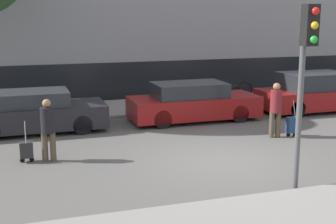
{
  "coord_description": "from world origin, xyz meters",
  "views": [
    {
      "loc": [
        -4.83,
        -10.33,
        3.66
      ],
      "look_at": [
        -0.92,
        1.8,
        0.95
      ],
      "focal_mm": 50.0,
      "sensor_mm": 36.0,
      "label": 1
    }
  ],
  "objects_px": {
    "pedestrian_left": "(48,127)",
    "parked_bicycle": "(233,91)",
    "trolley_right": "(292,125)",
    "trolley_left": "(26,150)",
    "parked_car_0": "(34,112)",
    "pedestrian_right": "(276,107)",
    "parked_car_1": "(193,103)",
    "parked_car_2": "(316,93)",
    "traffic_light": "(306,61)"
  },
  "relations": [
    {
      "from": "pedestrian_left",
      "to": "parked_bicycle",
      "type": "bearing_deg",
      "value": 46.57
    },
    {
      "from": "pedestrian_left",
      "to": "trolley_right",
      "type": "distance_m",
      "value": 7.16
    },
    {
      "from": "pedestrian_left",
      "to": "trolley_left",
      "type": "xyz_separation_m",
      "value": [
        -0.54,
        0.1,
        -0.58
      ]
    },
    {
      "from": "parked_car_0",
      "to": "trolley_right",
      "type": "relative_size",
      "value": 3.84
    },
    {
      "from": "pedestrian_right",
      "to": "parked_car_1",
      "type": "bearing_deg",
      "value": -53.93
    },
    {
      "from": "pedestrian_right",
      "to": "parked_car_2",
      "type": "bearing_deg",
      "value": -132.03
    },
    {
      "from": "trolley_right",
      "to": "traffic_light",
      "type": "distance_m",
      "value": 5.12
    },
    {
      "from": "parked_car_1",
      "to": "pedestrian_left",
      "type": "bearing_deg",
      "value": -147.99
    },
    {
      "from": "parked_car_0",
      "to": "trolley_left",
      "type": "bearing_deg",
      "value": -96.14
    },
    {
      "from": "pedestrian_right",
      "to": "trolley_right",
      "type": "relative_size",
      "value": 1.47
    },
    {
      "from": "traffic_light",
      "to": "parked_bicycle",
      "type": "bearing_deg",
      "value": 72.12
    },
    {
      "from": "parked_car_2",
      "to": "pedestrian_left",
      "type": "xyz_separation_m",
      "value": [
        -10.1,
        -3.27,
        0.22
      ]
    },
    {
      "from": "parked_car_0",
      "to": "pedestrian_right",
      "type": "bearing_deg",
      "value": -23.02
    },
    {
      "from": "parked_car_2",
      "to": "trolley_left",
      "type": "height_order",
      "value": "parked_car_2"
    },
    {
      "from": "trolley_left",
      "to": "parked_bicycle",
      "type": "bearing_deg",
      "value": 34.16
    },
    {
      "from": "parked_car_1",
      "to": "parked_car_2",
      "type": "xyz_separation_m",
      "value": [
        5.05,
        0.11,
        0.05
      ]
    },
    {
      "from": "pedestrian_left",
      "to": "parked_bicycle",
      "type": "distance_m",
      "value": 9.79
    },
    {
      "from": "parked_car_0",
      "to": "parked_car_2",
      "type": "relative_size",
      "value": 0.95
    },
    {
      "from": "trolley_right",
      "to": "trolley_left",
      "type": "bearing_deg",
      "value": -179.0
    },
    {
      "from": "pedestrian_left",
      "to": "trolley_left",
      "type": "bearing_deg",
      "value": -179.93
    },
    {
      "from": "trolley_left",
      "to": "parked_bicycle",
      "type": "xyz_separation_m",
      "value": [
        8.41,
        5.71,
        0.17
      ]
    },
    {
      "from": "parked_car_0",
      "to": "parked_car_2",
      "type": "distance_m",
      "value": 10.31
    },
    {
      "from": "parked_car_0",
      "to": "pedestrian_right",
      "type": "xyz_separation_m",
      "value": [
        6.8,
        -2.89,
        0.31
      ]
    },
    {
      "from": "parked_car_0",
      "to": "parked_bicycle",
      "type": "xyz_separation_m",
      "value": [
        8.08,
        2.61,
        -0.13
      ]
    },
    {
      "from": "parked_car_0",
      "to": "traffic_light",
      "type": "xyz_separation_m",
      "value": [
        5.03,
        -6.86,
        2.11
      ]
    },
    {
      "from": "parked_car_0",
      "to": "pedestrian_left",
      "type": "distance_m",
      "value": 3.21
    },
    {
      "from": "parked_bicycle",
      "to": "parked_car_0",
      "type": "bearing_deg",
      "value": -162.09
    },
    {
      "from": "pedestrian_right",
      "to": "traffic_light",
      "type": "bearing_deg",
      "value": 73.66
    },
    {
      "from": "trolley_left",
      "to": "traffic_light",
      "type": "relative_size",
      "value": 0.28
    },
    {
      "from": "pedestrian_left",
      "to": "parked_bicycle",
      "type": "xyz_separation_m",
      "value": [
        7.87,
        5.81,
        -0.4
      ]
    },
    {
      "from": "traffic_light",
      "to": "parked_car_1",
      "type": "bearing_deg",
      "value": 87.99
    },
    {
      "from": "parked_car_2",
      "to": "trolley_right",
      "type": "distance_m",
      "value": 4.26
    },
    {
      "from": "trolley_right",
      "to": "traffic_light",
      "type": "bearing_deg",
      "value": -120.8
    },
    {
      "from": "parked_car_0",
      "to": "parked_bicycle",
      "type": "distance_m",
      "value": 8.49
    },
    {
      "from": "parked_car_1",
      "to": "pedestrian_left",
      "type": "distance_m",
      "value": 5.97
    },
    {
      "from": "parked_car_0",
      "to": "parked_car_2",
      "type": "xyz_separation_m",
      "value": [
        10.31,
        0.08,
        0.06
      ]
    },
    {
      "from": "parked_car_1",
      "to": "trolley_left",
      "type": "distance_m",
      "value": 6.39
    },
    {
      "from": "pedestrian_left",
      "to": "pedestrian_right",
      "type": "relative_size",
      "value": 0.96
    },
    {
      "from": "parked_car_1",
      "to": "parked_bicycle",
      "type": "height_order",
      "value": "parked_car_1"
    },
    {
      "from": "parked_car_1",
      "to": "trolley_left",
      "type": "xyz_separation_m",
      "value": [
        -5.6,
        -3.06,
        -0.31
      ]
    },
    {
      "from": "pedestrian_left",
      "to": "parked_bicycle",
      "type": "relative_size",
      "value": 0.9
    },
    {
      "from": "parked_car_2",
      "to": "parked_bicycle",
      "type": "bearing_deg",
      "value": 131.35
    },
    {
      "from": "parked_car_0",
      "to": "pedestrian_right",
      "type": "relative_size",
      "value": 2.61
    },
    {
      "from": "pedestrian_left",
      "to": "pedestrian_right",
      "type": "distance_m",
      "value": 6.6
    },
    {
      "from": "pedestrian_left",
      "to": "traffic_light",
      "type": "distance_m",
      "value": 6.32
    },
    {
      "from": "pedestrian_left",
      "to": "traffic_light",
      "type": "bearing_deg",
      "value": -27.1
    },
    {
      "from": "trolley_left",
      "to": "pedestrian_left",
      "type": "bearing_deg",
      "value": -10.08
    },
    {
      "from": "parked_car_1",
      "to": "pedestrian_left",
      "type": "height_order",
      "value": "pedestrian_left"
    },
    {
      "from": "trolley_left",
      "to": "traffic_light",
      "type": "distance_m",
      "value": 6.98
    },
    {
      "from": "parked_car_2",
      "to": "pedestrian_right",
      "type": "distance_m",
      "value": 4.6
    }
  ]
}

